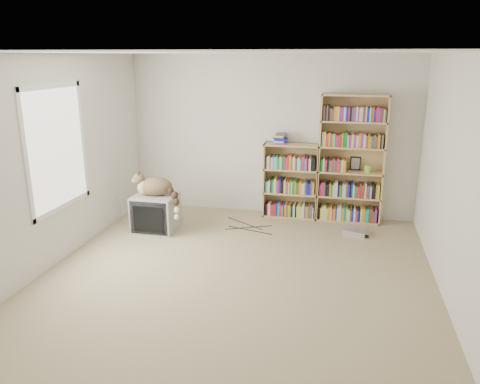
% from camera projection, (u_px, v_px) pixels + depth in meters
% --- Properties ---
extents(floor, '(4.50, 5.00, 0.01)m').
position_uv_depth(floor, '(235.00, 280.00, 5.35)').
color(floor, tan).
rests_on(floor, ground).
extents(wall_back, '(4.50, 0.02, 2.50)m').
position_uv_depth(wall_back, '(271.00, 136.00, 7.34)').
color(wall_back, beige).
rests_on(wall_back, floor).
extents(wall_front, '(4.50, 0.02, 2.50)m').
position_uv_depth(wall_front, '(134.00, 279.00, 2.66)').
color(wall_front, beige).
rests_on(wall_front, floor).
extents(wall_left, '(0.02, 5.00, 2.50)m').
position_uv_depth(wall_left, '(47.00, 164.00, 5.47)').
color(wall_left, beige).
rests_on(wall_left, floor).
extents(wall_right, '(0.02, 5.00, 2.50)m').
position_uv_depth(wall_right, '(460.00, 187.00, 4.53)').
color(wall_right, beige).
rests_on(wall_right, floor).
extents(ceiling, '(4.50, 5.00, 0.02)m').
position_uv_depth(ceiling, '(234.00, 52.00, 4.65)').
color(ceiling, white).
rests_on(ceiling, wall_back).
extents(window, '(0.02, 1.22, 1.52)m').
position_uv_depth(window, '(57.00, 148.00, 5.61)').
color(window, white).
rests_on(window, wall_left).
extents(crt_tv, '(0.61, 0.56, 0.53)m').
position_uv_depth(crt_tv, '(156.00, 212.00, 6.84)').
color(crt_tv, '#9B9B9E').
rests_on(crt_tv, floor).
extents(cat, '(0.78, 0.52, 0.58)m').
position_uv_depth(cat, '(158.00, 189.00, 6.70)').
color(cat, '#362316').
rests_on(cat, crt_tv).
extents(bookcase_tall, '(0.97, 0.30, 1.93)m').
position_uv_depth(bookcase_tall, '(351.00, 163.00, 7.04)').
color(bookcase_tall, tan).
rests_on(bookcase_tall, floor).
extents(bookcase_short, '(0.85, 0.30, 1.17)m').
position_uv_depth(bookcase_short, '(291.00, 184.00, 7.34)').
color(bookcase_short, tan).
rests_on(bookcase_short, floor).
extents(book_stack, '(0.19, 0.24, 0.16)m').
position_uv_depth(book_stack, '(280.00, 138.00, 7.17)').
color(book_stack, red).
rests_on(book_stack, bookcase_short).
extents(green_mug, '(0.10, 0.10, 0.11)m').
position_uv_depth(green_mug, '(368.00, 169.00, 6.99)').
color(green_mug, '#77C739').
rests_on(green_mug, bookcase_tall).
extents(framed_print, '(0.15, 0.05, 0.20)m').
position_uv_depth(framed_print, '(355.00, 163.00, 7.11)').
color(framed_print, black).
rests_on(framed_print, bookcase_tall).
extents(dvd_player, '(0.38, 0.33, 0.07)m').
position_uv_depth(dvd_player, '(356.00, 232.00, 6.71)').
color(dvd_player, silver).
rests_on(dvd_player, floor).
extents(wall_outlet, '(0.01, 0.08, 0.13)m').
position_uv_depth(wall_outlet, '(120.00, 199.00, 7.30)').
color(wall_outlet, silver).
rests_on(wall_outlet, wall_left).
extents(floor_cables, '(1.20, 0.70, 0.01)m').
position_uv_depth(floor_cables, '(283.00, 229.00, 6.92)').
color(floor_cables, black).
rests_on(floor_cables, floor).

